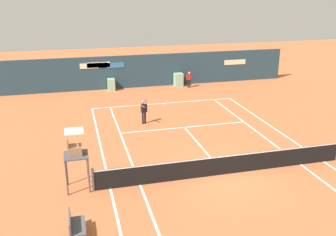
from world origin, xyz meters
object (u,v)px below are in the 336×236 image
player_on_baseline (144,110)px  tennis_ball_near_service_line (252,133)px  player_bench (75,224)px  ball_kid_right_post (189,79)px  umpire_chair (75,152)px

player_on_baseline → tennis_ball_near_service_line: 6.79m
player_on_baseline → player_bench: bearing=47.3°
player_bench → ball_kid_right_post: ball_kid_right_post is taller
umpire_chair → tennis_ball_near_service_line: umpire_chair is taller
umpire_chair → player_on_baseline: size_ratio=1.52×
umpire_chair → ball_kid_right_post: bearing=147.2°
player_bench → tennis_ball_near_service_line: 12.83m
player_on_baseline → tennis_ball_near_service_line: size_ratio=25.87×
umpire_chair → player_bench: 3.62m
player_bench → player_on_baseline: player_on_baseline is taller
ball_kid_right_post → player_on_baseline: bearing=58.3°
player_on_baseline → ball_kid_right_post: bearing=-144.4°
umpire_chair → tennis_ball_near_service_line: bearing=111.6°
player_bench → ball_kid_right_post: size_ratio=0.85×
player_bench → tennis_ball_near_service_line: player_bench is taller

